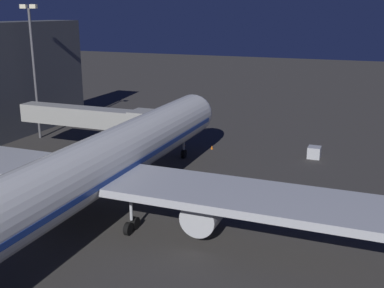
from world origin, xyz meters
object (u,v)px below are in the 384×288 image
(jet_bridge, at_px, (97,118))
(apron_floodlight_mast, at_px, (34,64))
(baggage_container_near_belt, at_px, (314,152))
(airliner_at_gate, at_px, (84,174))
(traffic_cone_nose_port, at_px, (212,147))
(traffic_cone_nose_starboard, at_px, (184,144))

(jet_bridge, relative_size, apron_floodlight_mast, 1.01)
(jet_bridge, relative_size, baggage_container_near_belt, 11.32)
(airliner_at_gate, distance_m, baggage_container_near_belt, 34.76)
(apron_floodlight_mast, distance_m, traffic_cone_nose_port, 30.24)
(airliner_at_gate, xyz_separation_m, jet_bridge, (11.20, -19.69, 0.14))
(airliner_at_gate, xyz_separation_m, baggage_container_near_belt, (-16.74, -30.12, -4.60))
(airliner_at_gate, bearing_deg, apron_floodlight_mast, -44.48)
(jet_bridge, height_order, apron_floodlight_mast, apron_floodlight_mast)
(apron_floodlight_mast, bearing_deg, traffic_cone_nose_starboard, -170.28)
(baggage_container_near_belt, bearing_deg, jet_bridge, 20.46)
(airliner_at_gate, distance_m, traffic_cone_nose_starboard, 29.56)
(airliner_at_gate, height_order, traffic_cone_nose_starboard, airliner_at_gate)
(traffic_cone_nose_starboard, bearing_deg, airliner_at_gate, 94.33)
(airliner_at_gate, relative_size, traffic_cone_nose_starboard, 110.39)
(airliner_at_gate, bearing_deg, traffic_cone_nose_starboard, -85.67)
(jet_bridge, height_order, traffic_cone_nose_port, jet_bridge)
(jet_bridge, bearing_deg, baggage_container_near_belt, -159.54)
(baggage_container_near_belt, bearing_deg, traffic_cone_nose_port, 4.28)
(jet_bridge, bearing_deg, traffic_cone_nose_starboard, -133.95)
(jet_bridge, height_order, traffic_cone_nose_starboard, jet_bridge)
(apron_floodlight_mast, bearing_deg, baggage_container_near_belt, -173.14)
(airliner_at_gate, xyz_separation_m, traffic_cone_nose_port, (-2.20, -29.03, -5.12))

